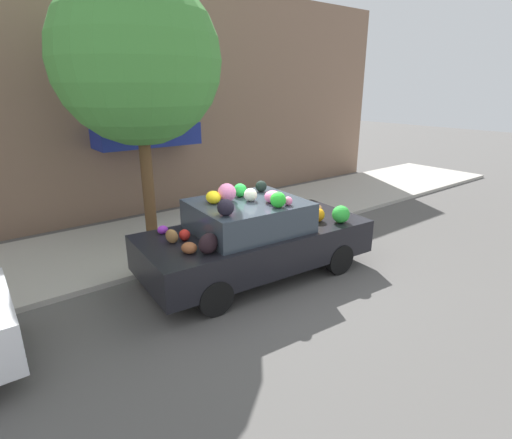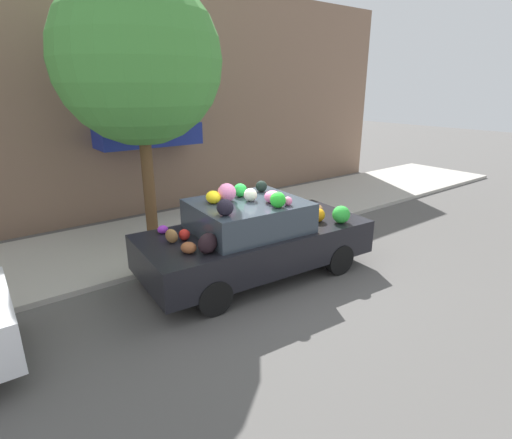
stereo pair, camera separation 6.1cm
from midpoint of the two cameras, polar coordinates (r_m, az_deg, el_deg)
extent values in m
plane|color=#565451|center=(7.60, 0.00, -7.57)|extent=(60.00, 60.00, 0.00)
cube|color=#B2ADA3|center=(9.70, -9.73, -1.61)|extent=(24.00, 3.20, 0.10)
cube|color=#846651|center=(11.18, -16.22, 15.93)|extent=(18.00, 0.30, 5.95)
cube|color=navy|center=(10.66, -14.86, 11.62)|extent=(2.59, 0.90, 0.55)
cylinder|color=brown|center=(8.62, -14.87, 4.84)|extent=(0.24, 0.24, 2.59)
sphere|color=#47933D|center=(8.41, -16.31, 21.01)|extent=(3.19, 3.19, 3.19)
cylinder|color=gold|center=(9.61, 3.38, 0.50)|extent=(0.20, 0.20, 0.55)
sphere|color=gold|center=(9.51, 3.42, 2.42)|extent=(0.18, 0.18, 0.18)
cube|color=black|center=(7.32, 0.24, -3.48)|extent=(4.32, 2.14, 0.62)
cube|color=#333D47|center=(7.04, -0.90, 0.57)|extent=(2.01, 1.74, 0.52)
cylinder|color=black|center=(8.77, 4.38, -1.92)|extent=(0.59, 0.22, 0.58)
cylinder|color=black|center=(7.61, 12.01, -5.57)|extent=(0.59, 0.22, 0.58)
cylinder|color=black|center=(7.59, -11.57, -5.60)|extent=(0.59, 0.22, 0.58)
cylinder|color=black|center=(6.22, -5.72, -11.01)|extent=(0.59, 0.22, 0.58)
ellipsoid|color=red|center=(6.90, 2.31, 3.10)|extent=(0.27, 0.27, 0.15)
sphere|color=green|center=(7.58, 12.29, 0.70)|extent=(0.40, 0.40, 0.33)
sphere|color=green|center=(7.61, 7.63, 1.08)|extent=(0.48, 0.48, 0.34)
sphere|color=orange|center=(7.59, 9.08, 0.64)|extent=(0.29, 0.29, 0.26)
ellipsoid|color=black|center=(6.11, -6.62, -3.41)|extent=(0.40, 0.33, 0.32)
ellipsoid|color=olive|center=(6.63, -11.71, -2.32)|extent=(0.22, 0.29, 0.23)
sphere|color=red|center=(6.71, -9.95, -2.15)|extent=(0.26, 0.26, 0.19)
sphere|color=black|center=(7.58, 1.00, 4.76)|extent=(0.26, 0.26, 0.21)
sphere|color=pink|center=(6.94, -3.94, 3.87)|extent=(0.40, 0.40, 0.32)
sphere|color=black|center=(6.17, -4.16, 1.73)|extent=(0.35, 0.35, 0.27)
sphere|color=pink|center=(6.73, 4.83, 2.64)|extent=(0.20, 0.20, 0.15)
ellipsoid|color=brown|center=(6.19, -9.32, -3.99)|extent=(0.31, 0.32, 0.17)
sphere|color=green|center=(7.24, -2.02, 4.20)|extent=(0.34, 0.34, 0.24)
sphere|color=green|center=(6.59, 3.41, 2.82)|extent=(0.30, 0.30, 0.26)
ellipsoid|color=purple|center=(6.93, -5.85, 3.14)|extent=(0.35, 0.34, 0.17)
ellipsoid|color=brown|center=(8.12, 8.67, 1.57)|extent=(0.39, 0.45, 0.19)
ellipsoid|color=yellow|center=(6.87, -5.86, 3.20)|extent=(0.36, 0.41, 0.21)
sphere|color=white|center=(6.95, -0.55, 3.55)|extent=(0.32, 0.32, 0.23)
ellipsoid|color=purple|center=(7.09, -12.94, -1.39)|extent=(0.21, 0.18, 0.14)
ellipsoid|color=pink|center=(6.86, 2.62, 3.26)|extent=(0.37, 0.36, 0.21)
camera|label=1|loc=(0.03, -89.76, 0.08)|focal=28.00mm
camera|label=2|loc=(0.03, 90.24, -0.08)|focal=28.00mm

